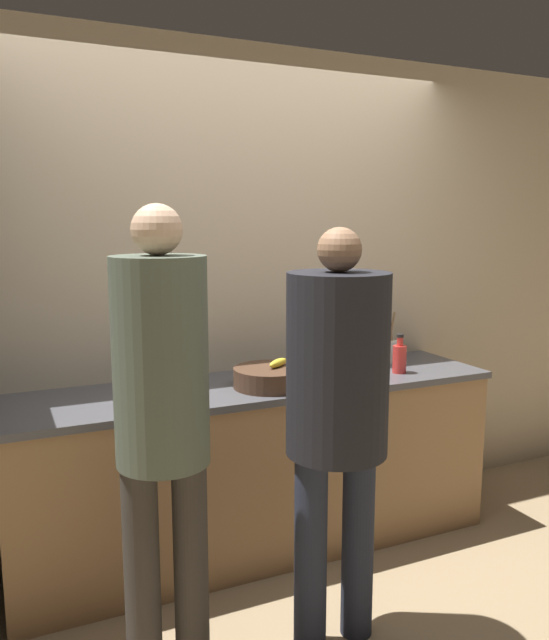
{
  "coord_description": "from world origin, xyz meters",
  "views": [
    {
      "loc": [
        -1.18,
        -2.47,
        1.7
      ],
      "look_at": [
        0.0,
        0.15,
        1.23
      ],
      "focal_mm": 35.0,
      "sensor_mm": 36.0,
      "label": 1
    }
  ],
  "objects_px": {
    "person_left": "(162,410)",
    "fruit_bowl": "(270,377)",
    "bottle_red": "(400,358)",
    "cup_black": "(156,387)",
    "utensil_crock": "(390,350)",
    "person_center": "(337,398)"
  },
  "relations": [
    {
      "from": "fruit_bowl",
      "to": "bottle_red",
      "type": "bearing_deg",
      "value": -1.64
    },
    {
      "from": "person_left",
      "to": "bottle_red",
      "type": "height_order",
      "value": "person_left"
    },
    {
      "from": "person_center",
      "to": "utensil_crock",
      "type": "height_order",
      "value": "person_center"
    },
    {
      "from": "person_left",
      "to": "cup_black",
      "type": "height_order",
      "value": "person_left"
    },
    {
      "from": "person_center",
      "to": "person_left",
      "type": "bearing_deg",
      "value": 172.81
    },
    {
      "from": "utensil_crock",
      "to": "cup_black",
      "type": "bearing_deg",
      "value": -173.57
    },
    {
      "from": "person_left",
      "to": "fruit_bowl",
      "type": "bearing_deg",
      "value": 42.0
    },
    {
      "from": "utensil_crock",
      "to": "bottle_red",
      "type": "bearing_deg",
      "value": -113.24
    },
    {
      "from": "person_left",
      "to": "cup_black",
      "type": "distance_m",
      "value": 0.71
    },
    {
      "from": "person_center",
      "to": "fruit_bowl",
      "type": "distance_m",
      "value": 0.71
    },
    {
      "from": "bottle_red",
      "to": "cup_black",
      "type": "relative_size",
      "value": 2.32
    },
    {
      "from": "person_left",
      "to": "person_center",
      "type": "xyz_separation_m",
      "value": [
        0.66,
        -0.08,
        -0.01
      ]
    },
    {
      "from": "bottle_red",
      "to": "person_center",
      "type": "bearing_deg",
      "value": -138.73
    },
    {
      "from": "person_left",
      "to": "bottle_red",
      "type": "xyz_separation_m",
      "value": [
        1.44,
        0.6,
        -0.07
      ]
    },
    {
      "from": "bottle_red",
      "to": "cup_black",
      "type": "distance_m",
      "value": 1.31
    },
    {
      "from": "utensil_crock",
      "to": "cup_black",
      "type": "height_order",
      "value": "utensil_crock"
    },
    {
      "from": "bottle_red",
      "to": "cup_black",
      "type": "xyz_separation_m",
      "value": [
        -1.3,
        0.08,
        -0.04
      ]
    },
    {
      "from": "utensil_crock",
      "to": "bottle_red",
      "type": "relative_size",
      "value": 1.39
    },
    {
      "from": "person_left",
      "to": "person_center",
      "type": "distance_m",
      "value": 0.67
    },
    {
      "from": "person_left",
      "to": "utensil_crock",
      "type": "distance_m",
      "value": 1.76
    },
    {
      "from": "utensil_crock",
      "to": "cup_black",
      "type": "xyz_separation_m",
      "value": [
        -1.41,
        -0.16,
        -0.03
      ]
    },
    {
      "from": "person_center",
      "to": "bottle_red",
      "type": "distance_m",
      "value": 1.04
    }
  ]
}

